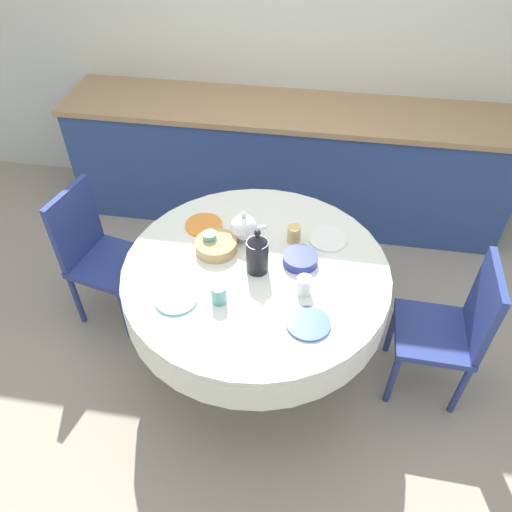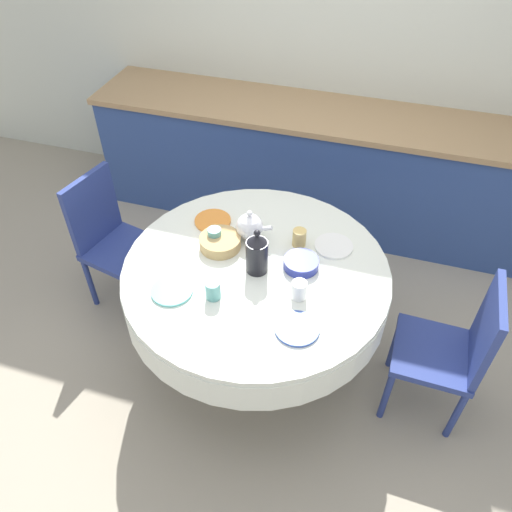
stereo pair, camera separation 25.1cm
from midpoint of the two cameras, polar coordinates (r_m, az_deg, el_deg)
name	(u,v)px [view 2 (the right image)]	position (r m, az deg, el deg)	size (l,w,h in m)	color
ground_plane	(256,353)	(3.12, 2.34, -11.13)	(12.00, 12.00, 0.00)	#9E937F
wall_back	(332,35)	(3.79, 10.71, 23.49)	(7.00, 0.05, 2.60)	beige
kitchen_counter	(312,166)	(3.86, 8.30, 10.08)	(3.24, 0.64, 0.91)	#2D4784
dining_table	(256,284)	(2.65, 2.71, -3.31)	(1.39, 1.39, 0.74)	olive
chair_left	(453,348)	(2.75, 24.11, -9.72)	(0.41, 0.41, 0.91)	navy
chair_right	(111,237)	(3.19, -14.11, 2.03)	(0.48, 0.48, 0.91)	navy
plate_near_left	(172,291)	(2.45, -6.72, -4.10)	(0.21, 0.21, 0.01)	#60BCB7
cup_near_left	(213,290)	(2.38, -1.95, -4.05)	(0.07, 0.07, 0.10)	#5BA39E
plate_near_right	(297,328)	(2.30, 7.86, -8.37)	(0.21, 0.21, 0.01)	#3856AD
cup_near_right	(299,290)	(2.40, 7.94, -4.01)	(0.07, 0.07, 0.10)	white
plate_far_left	(213,221)	(2.83, -2.45, 3.94)	(0.21, 0.21, 0.01)	orange
cup_far_left	(215,236)	(2.66, -2.08, 2.14)	(0.07, 0.07, 0.10)	#5BA39E
plate_far_right	(334,246)	(2.72, 11.49, 0.99)	(0.21, 0.21, 0.01)	white
cup_far_right	(299,238)	(2.68, 7.64, 1.96)	(0.07, 0.07, 0.10)	#DBB766
coffee_carafe	(257,253)	(2.47, 3.00, 0.17)	(0.11, 0.11, 0.26)	black
teapot	(250,227)	(2.67, 1.98, 3.25)	(0.20, 0.15, 0.19)	white
bread_basket	(220,242)	(2.65, -1.43, 1.47)	(0.22, 0.22, 0.06)	tan
fruit_bowl	(301,263)	(2.57, 7.96, -0.96)	(0.18, 0.18, 0.05)	navy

